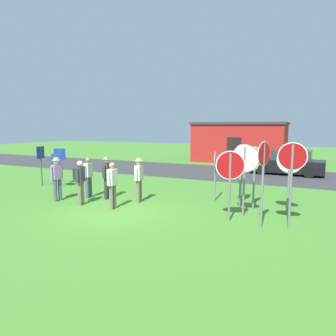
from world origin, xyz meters
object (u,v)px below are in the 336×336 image
Objects in this scene: stop_sign_tallest at (245,167)px; person_holding_notes at (139,177)px; stop_sign_center_cluster at (241,165)px; person_in_teal at (80,179)px; stop_sign_leaning_right at (215,168)px; person_on_left at (56,176)px; info_panel_middle at (55,165)px; stop_sign_rear_left at (292,170)px; info_panel_leftmost at (41,159)px; info_panel_rightmost at (60,160)px; stop_sign_low_front at (254,166)px; person_in_dark_shirt at (88,175)px; stop_sign_far_back at (241,169)px; person_with_sunhat at (112,183)px; person_in_blue at (107,175)px; stop_sign_nearest at (263,170)px; parked_car_on_street at (288,163)px; stop_sign_rear_right at (289,168)px; stop_sign_leaning_left at (230,173)px.

stop_sign_tallest is 4.15m from person_holding_notes.
stop_sign_tallest is 1.14m from stop_sign_center_cluster.
stop_sign_leaning_right is at bearing 32.12° from person_in_teal.
person_holding_notes is at bearing 20.82° from person_on_left.
stop_sign_rear_left is at bearing -8.59° from info_panel_middle.
person_in_teal is at bearing -169.43° from stop_sign_tallest.
info_panel_leftmost is 1.06× the size of info_panel_rightmost.
stop_sign_tallest is 1.05× the size of stop_sign_low_front.
person_in_dark_shirt is at bearing -160.87° from stop_sign_leaning_right.
info_panel_leftmost is at bearing -175.60° from stop_sign_far_back.
person_on_left reaches higher than person_with_sunhat.
info_panel_leftmost is (-4.61, 0.89, 0.38)m from person_in_blue.
stop_sign_low_front reaches higher than person_in_teal.
person_in_blue is 1.06× the size of info_panel_middle.
stop_sign_nearest reaches higher than stop_sign_far_back.
parked_car_on_street is at bearing 85.80° from stop_sign_tallest.
stop_sign_center_cluster is at bearing -96.81° from parked_car_on_street.
stop_sign_rear_left is 1.28× the size of info_panel_leftmost.
parked_car_on_street is 11.19m from stop_sign_nearest.
info_panel_leftmost is 0.90m from info_panel_rightmost.
info_panel_rightmost is at bearing -179.21° from stop_sign_leaning_right.
stop_sign_low_front is 1.17m from stop_sign_rear_right.
stop_sign_center_cluster is at bearing -3.05° from info_panel_rightmost.
stop_sign_center_cluster is 1.34× the size of person_holding_notes.
person_in_blue is 1.48m from person_holding_notes.
stop_sign_center_cluster is 1.37× the size of person_in_dark_shirt.
stop_sign_low_front is 5.82m from person_in_blue.
person_in_teal is (-4.44, -2.79, -0.36)m from stop_sign_leaning_right.
info_panel_leftmost is (-8.72, -0.67, 0.03)m from stop_sign_leaning_right.
person_in_dark_shirt is at bearing 50.27° from person_on_left.
person_holding_notes is (2.30, 0.22, 0.03)m from person_in_dark_shirt.
person_holding_notes is (-4.24, -0.84, -0.58)m from stop_sign_low_front.
stop_sign_rear_right reaches higher than person_in_teal.
person_in_teal is at bearing -31.88° from info_panel_middle.
info_panel_middle is at bearing -61.81° from info_panel_rightmost.
stop_sign_leaning_left is (1.17, -2.43, 0.20)m from stop_sign_leaning_right.
person_with_sunhat is at bearing -166.40° from stop_sign_tallest.
info_panel_middle is (-10.45, 0.01, -0.46)m from stop_sign_rear_right.
stop_sign_center_cluster is at bearing 91.26° from stop_sign_leaning_left.
info_panel_leftmost is (-5.74, 2.09, 0.42)m from person_with_sunhat.
info_panel_rightmost is at bearing 176.43° from stop_sign_rear_right.
info_panel_rightmost is (-8.03, -0.11, -0.05)m from stop_sign_leaning_right.
person_on_left is at bearing -178.06° from stop_sign_rear_left.
stop_sign_nearest is 1.37× the size of info_panel_rightmost.
stop_sign_tallest reaches higher than info_panel_leftmost.
info_panel_middle is (-8.80, -0.18, -0.44)m from stop_sign_center_cluster.
stop_sign_rear_left is 1.45× the size of person_on_left.
stop_sign_leaning_left is 1.32× the size of person_in_dark_shirt.
stop_sign_tallest reaches higher than stop_sign_rear_right.
stop_sign_low_front is at bearing 0.14° from info_panel_leftmost.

